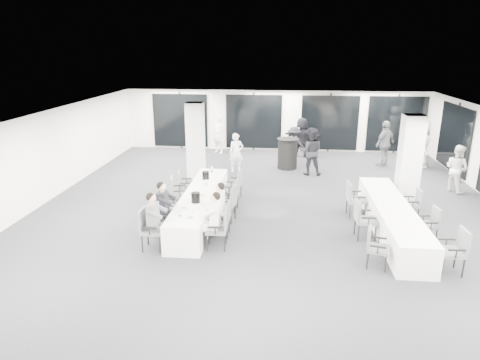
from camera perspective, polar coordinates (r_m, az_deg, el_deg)
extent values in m
cube|color=#27262C|center=(12.82, 3.75, -4.23)|extent=(14.00, 16.00, 0.02)
cube|color=silver|center=(12.08, 4.01, 8.32)|extent=(14.00, 16.00, 0.02)
cube|color=white|center=(14.40, -25.25, 2.43)|extent=(0.02, 16.00, 2.80)
cube|color=white|center=(20.21, 4.70, 7.88)|extent=(14.00, 0.02, 2.80)
cube|color=white|center=(5.12, 0.37, -22.57)|extent=(14.00, 0.02, 2.80)
cube|color=black|center=(20.15, 4.69, 7.70)|extent=(13.60, 0.06, 2.50)
cube|color=silver|center=(15.80, -5.94, 5.20)|extent=(0.60, 0.60, 2.80)
cube|color=silver|center=(13.88, 21.65, 2.36)|extent=(0.60, 0.60, 2.80)
cube|color=white|center=(12.27, -5.28, -3.34)|extent=(0.90, 5.00, 0.75)
cube|color=white|center=(11.95, 19.56, -4.90)|extent=(0.90, 5.00, 0.75)
cylinder|color=black|center=(17.27, 6.35, 3.52)|extent=(0.77, 0.77, 1.21)
cylinder|color=black|center=(17.13, 6.41, 5.48)|extent=(0.88, 0.88, 0.02)
cube|color=#4A4C51|center=(10.52, -11.52, -6.61)|extent=(0.50, 0.52, 0.09)
cube|color=#4A4C51|center=(10.48, -12.86, -5.06)|extent=(0.07, 0.50, 0.50)
cylinder|color=black|center=(10.88, -12.20, -7.35)|extent=(0.04, 0.04, 0.44)
cylinder|color=black|center=(10.51, -12.91, -8.32)|extent=(0.04, 0.04, 0.44)
cylinder|color=black|center=(10.76, -9.99, -7.51)|extent=(0.04, 0.04, 0.44)
cylinder|color=black|center=(10.38, -10.63, -8.49)|extent=(0.04, 0.04, 0.44)
cube|color=black|center=(10.68, -11.15, -5.13)|extent=(0.37, 0.04, 0.04)
cube|color=black|center=(10.21, -12.02, -6.27)|extent=(0.37, 0.04, 0.04)
cube|color=#4A4C51|center=(11.30, -10.23, -5.10)|extent=(0.49, 0.51, 0.08)
cube|color=#4A4C51|center=(11.24, -11.37, -3.86)|extent=(0.10, 0.45, 0.44)
cylinder|color=black|center=(11.60, -10.95, -5.81)|extent=(0.03, 0.03, 0.39)
cylinder|color=black|center=(11.25, -11.31, -6.57)|extent=(0.03, 0.03, 0.39)
cylinder|color=black|center=(11.53, -9.06, -5.84)|extent=(0.03, 0.03, 0.39)
cylinder|color=black|center=(11.18, -9.36, -6.61)|extent=(0.03, 0.03, 0.39)
cube|color=black|center=(11.46, -10.08, -3.89)|extent=(0.33, 0.07, 0.04)
cube|color=black|center=(11.02, -10.49, -4.79)|extent=(0.33, 0.07, 0.04)
cube|color=#4A4C51|center=(12.03, -9.19, -3.70)|extent=(0.47, 0.49, 0.08)
cube|color=#4A4C51|center=(12.01, -10.18, -2.49)|extent=(0.10, 0.43, 0.43)
cylinder|color=black|center=(12.34, -9.67, -4.32)|extent=(0.03, 0.03, 0.38)
cylinder|color=black|center=(12.01, -10.29, -4.96)|extent=(0.03, 0.03, 0.38)
cylinder|color=black|center=(12.22, -8.01, -4.46)|extent=(0.03, 0.03, 0.38)
cylinder|color=black|center=(11.89, -8.59, -5.12)|extent=(0.03, 0.03, 0.38)
cube|color=black|center=(12.18, -8.85, -2.61)|extent=(0.32, 0.07, 0.04)
cube|color=black|center=(11.77, -9.61, -3.37)|extent=(0.32, 0.07, 0.04)
cube|color=#4A4C51|center=(12.99, -8.01, -1.82)|extent=(0.59, 0.60, 0.08)
cube|color=#4A4C51|center=(12.90, -9.09, -0.68)|extent=(0.18, 0.48, 0.48)
cylinder|color=black|center=(13.27, -8.88, -2.61)|extent=(0.04, 0.04, 0.43)
cylinder|color=black|center=(12.88, -8.89, -3.24)|extent=(0.04, 0.04, 0.43)
cylinder|color=black|center=(13.27, -7.08, -2.53)|extent=(0.04, 0.04, 0.43)
cylinder|color=black|center=(12.88, -7.03, -3.16)|extent=(0.04, 0.04, 0.43)
cube|color=black|center=(13.18, -8.06, -0.72)|extent=(0.35, 0.13, 0.04)
cube|color=black|center=(12.68, -8.03, -1.45)|extent=(0.35, 0.13, 0.04)
cube|color=#4A4C51|center=(13.78, -7.19, -0.79)|extent=(0.51, 0.53, 0.08)
cube|color=#4A4C51|center=(13.72, -8.13, 0.25)|extent=(0.12, 0.45, 0.45)
cylinder|color=black|center=(14.06, -7.88, -1.48)|extent=(0.04, 0.04, 0.40)
cylinder|color=black|center=(13.69, -8.03, -2.00)|extent=(0.04, 0.04, 0.40)
cylinder|color=black|center=(14.03, -6.29, -1.46)|extent=(0.04, 0.04, 0.40)
cylinder|color=black|center=(13.66, -6.40, -1.99)|extent=(0.04, 0.04, 0.40)
cube|color=black|center=(13.96, -7.13, 0.17)|extent=(0.34, 0.09, 0.04)
cube|color=black|center=(13.50, -7.30, -0.44)|extent=(0.34, 0.09, 0.04)
cube|color=#4A4C51|center=(10.38, -3.18, -6.65)|extent=(0.51, 0.53, 0.08)
cube|color=#4A4C51|center=(10.25, -1.91, -5.22)|extent=(0.09, 0.49, 0.49)
cylinder|color=black|center=(10.28, -2.09, -8.48)|extent=(0.04, 0.04, 0.43)
cylinder|color=black|center=(10.66, -1.91, -7.49)|extent=(0.04, 0.04, 0.43)
cylinder|color=black|center=(10.32, -4.46, -8.41)|extent=(0.04, 0.04, 0.43)
cylinder|color=black|center=(10.70, -4.19, -7.43)|extent=(0.04, 0.04, 0.43)
cube|color=black|center=(10.07, -3.35, -6.32)|extent=(0.36, 0.06, 0.04)
cube|color=black|center=(10.55, -3.06, -5.17)|extent=(0.36, 0.06, 0.04)
cube|color=#4A4C51|center=(11.07, -2.59, -5.28)|extent=(0.46, 0.47, 0.08)
cube|color=#4A4C51|center=(10.95, -1.50, -4.07)|extent=(0.07, 0.45, 0.45)
cylinder|color=black|center=(10.96, -1.73, -6.87)|extent=(0.03, 0.03, 0.40)
cylinder|color=black|center=(11.32, -1.44, -6.07)|extent=(0.03, 0.03, 0.40)
cylinder|color=black|center=(11.02, -3.74, -6.76)|extent=(0.03, 0.03, 0.40)
cylinder|color=black|center=(11.37, -3.38, -5.97)|extent=(0.03, 0.03, 0.40)
cube|color=black|center=(10.79, -2.81, -4.96)|extent=(0.33, 0.05, 0.04)
cube|color=black|center=(11.23, -2.40, -4.03)|extent=(0.33, 0.05, 0.04)
cube|color=#4A4C51|center=(11.97, -1.91, -3.25)|extent=(0.58, 0.59, 0.09)
cube|color=#4A4C51|center=(11.80, -0.82, -2.03)|extent=(0.15, 0.50, 0.50)
cylinder|color=black|center=(11.81, -1.20, -4.91)|extent=(0.04, 0.04, 0.44)
cylinder|color=black|center=(12.20, -0.62, -4.17)|extent=(0.04, 0.04, 0.44)
cylinder|color=black|center=(11.93, -3.20, -4.70)|extent=(0.04, 0.04, 0.44)
cylinder|color=black|center=(12.32, -2.57, -3.97)|extent=(0.04, 0.04, 0.44)
cube|color=black|center=(11.66, -2.31, -2.85)|extent=(0.37, 0.10, 0.04)
cube|color=black|center=(12.15, -1.55, -2.01)|extent=(0.37, 0.10, 0.04)
cube|color=#4A4C51|center=(12.74, -1.43, -2.12)|extent=(0.52, 0.54, 0.08)
cube|color=#4A4C51|center=(12.60, -0.46, -1.04)|extent=(0.12, 0.47, 0.46)
cylinder|color=black|center=(12.59, -0.76, -3.55)|extent=(0.04, 0.04, 0.41)
cylinder|color=black|center=(12.96, -0.33, -2.93)|extent=(0.04, 0.04, 0.41)
cylinder|color=black|center=(12.69, -2.53, -3.39)|extent=(0.04, 0.04, 0.41)
cylinder|color=black|center=(13.05, -2.05, -2.79)|extent=(0.04, 0.04, 0.41)
cube|color=black|center=(12.45, -1.73, -1.76)|extent=(0.34, 0.09, 0.04)
cube|color=black|center=(12.91, -1.15, -1.05)|extent=(0.34, 0.09, 0.04)
cube|color=#4A4C51|center=(13.75, -0.87, -0.66)|extent=(0.52, 0.54, 0.08)
cube|color=#4A4C51|center=(13.61, 0.02, 0.34)|extent=(0.12, 0.46, 0.46)
cylinder|color=black|center=(13.59, -0.27, -1.96)|extent=(0.04, 0.04, 0.41)
cylinder|color=black|center=(13.96, 0.13, -1.43)|extent=(0.04, 0.04, 0.41)
cylinder|color=black|center=(13.69, -1.89, -1.82)|extent=(0.04, 0.04, 0.41)
cylinder|color=black|center=(14.05, -1.45, -1.31)|extent=(0.04, 0.04, 0.41)
cube|color=black|center=(13.46, -1.14, -0.30)|extent=(0.34, 0.09, 0.04)
cube|color=black|center=(13.92, -0.61, 0.31)|extent=(0.34, 0.09, 0.04)
cube|color=#4A4C51|center=(10.01, 17.91, -8.73)|extent=(0.55, 0.56, 0.08)
cube|color=#4A4C51|center=(9.90, 16.81, -7.24)|extent=(0.17, 0.45, 0.45)
cylinder|color=black|center=(10.29, 16.76, -9.36)|extent=(0.03, 0.03, 0.40)
cylinder|color=black|center=(9.94, 16.60, -10.32)|extent=(0.03, 0.03, 0.40)
cylinder|color=black|center=(10.29, 18.93, -9.58)|extent=(0.03, 0.03, 0.40)
cylinder|color=black|center=(9.94, 18.86, -10.55)|extent=(0.03, 0.03, 0.40)
cube|color=black|center=(10.16, 18.07, -7.32)|extent=(0.33, 0.12, 0.04)
cube|color=black|center=(9.72, 17.93, -8.46)|extent=(0.33, 0.12, 0.04)
cube|color=#4A4C51|center=(11.35, 16.41, -5.21)|extent=(0.52, 0.54, 0.08)
cube|color=#4A4C51|center=(11.19, 15.38, -3.87)|extent=(0.10, 0.49, 0.49)
cylinder|color=black|center=(11.59, 15.03, -6.01)|extent=(0.04, 0.04, 0.43)
cylinder|color=black|center=(11.21, 15.51, -6.86)|extent=(0.04, 0.04, 0.43)
cylinder|color=black|center=(11.70, 17.07, -5.97)|extent=(0.04, 0.04, 0.43)
cylinder|color=black|center=(11.32, 17.61, -6.81)|extent=(0.04, 0.04, 0.43)
cube|color=black|center=(11.53, 16.17, -3.88)|extent=(0.36, 0.07, 0.04)
cube|color=black|center=(11.05, 16.82, -4.86)|extent=(0.36, 0.07, 0.04)
cube|color=#4A4C51|center=(12.74, 15.25, -2.62)|extent=(0.53, 0.55, 0.09)
cube|color=#4A4C51|center=(12.59, 14.32, -1.39)|extent=(0.11, 0.50, 0.49)
cylinder|color=black|center=(12.97, 14.02, -3.39)|extent=(0.04, 0.04, 0.44)
cylinder|color=black|center=(12.58, 14.44, -4.08)|extent=(0.04, 0.04, 0.44)
cylinder|color=black|center=(13.07, 15.85, -3.37)|extent=(0.04, 0.04, 0.44)
cylinder|color=black|center=(12.69, 16.33, -4.05)|extent=(0.04, 0.04, 0.44)
cube|color=black|center=(12.92, 15.03, -1.46)|extent=(0.37, 0.07, 0.04)
cube|color=black|center=(12.43, 15.61, -2.25)|extent=(0.37, 0.07, 0.04)
cube|color=#4A4C51|center=(10.34, 26.27, -8.62)|extent=(0.51, 0.53, 0.09)
cube|color=#4A4C51|center=(10.32, 27.69, -7.12)|extent=(0.08, 0.49, 0.49)
cylinder|color=black|center=(10.36, 27.61, -10.38)|extent=(0.04, 0.04, 0.44)
cylinder|color=black|center=(10.71, 26.73, -9.35)|extent=(0.04, 0.04, 0.44)
cylinder|color=black|center=(10.20, 25.39, -10.50)|extent=(0.04, 0.04, 0.44)
cylinder|color=black|center=(10.55, 24.57, -9.45)|extent=(0.04, 0.04, 0.44)
cube|color=black|center=(10.05, 26.96, -8.33)|extent=(0.36, 0.05, 0.04)
cube|color=black|center=(10.49, 25.87, -7.10)|extent=(0.36, 0.05, 0.04)
cube|color=#4A4C51|center=(11.75, 23.63, -5.53)|extent=(0.48, 0.49, 0.07)
cube|color=#4A4C51|center=(11.74, 24.70, -4.35)|extent=(0.10, 0.43, 0.43)
cylinder|color=black|center=(11.75, 24.69, -6.87)|extent=(0.03, 0.03, 0.38)
cylinder|color=black|center=(12.06, 23.97, -6.16)|extent=(0.03, 0.03, 0.38)
cylinder|color=black|center=(11.60, 23.01, -6.96)|extent=(0.03, 0.03, 0.38)
cylinder|color=black|center=(11.92, 22.32, -6.24)|extent=(0.03, 0.03, 0.38)
cube|color=black|center=(11.49, 24.18, -5.24)|extent=(0.32, 0.07, 0.04)
cube|color=black|center=(11.89, 23.28, -4.39)|extent=(0.32, 0.07, 0.04)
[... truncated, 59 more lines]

